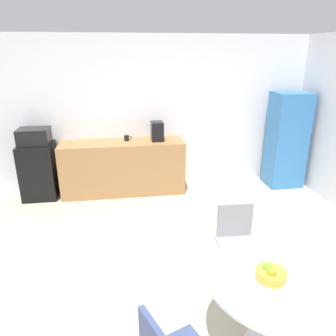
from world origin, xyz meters
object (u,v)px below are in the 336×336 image
at_px(microwave, 34,136).
at_px(round_table, 277,293).
at_px(mini_fridge, 39,171).
at_px(locker_cabinet, 286,140).
at_px(mug_white, 127,138).
at_px(fruit_bowl, 271,274).
at_px(chair_gray, 237,234).
at_px(coffee_maker, 157,131).

relative_size(microwave, round_table, 0.44).
distance_m(mini_fridge, locker_cabinet, 4.29).
relative_size(microwave, mug_white, 3.72).
bearing_deg(fruit_bowl, mini_fridge, 125.34).
bearing_deg(locker_cabinet, chair_gray, -126.62).
bearing_deg(fruit_bowl, locker_cabinet, 60.78).
bearing_deg(mini_fridge, fruit_bowl, -54.66).
height_order(locker_cabinet, fruit_bowl, locker_cabinet).
bearing_deg(mug_white, coffee_maker, -7.07).
height_order(chair_gray, fruit_bowl, fruit_bowl).
xyz_separation_m(locker_cabinet, mug_white, (-2.81, 0.16, 0.11)).
bearing_deg(mini_fridge, mug_white, 2.47).
height_order(mini_fridge, mug_white, mug_white).
relative_size(locker_cabinet, coffee_maker, 5.23).
distance_m(round_table, fruit_bowl, 0.19).
xyz_separation_m(locker_cabinet, coffee_maker, (-2.29, 0.10, 0.22)).
bearing_deg(fruit_bowl, microwave, 125.34).
bearing_deg(microwave, round_table, -53.95).
xyz_separation_m(fruit_bowl, coffee_maker, (-0.44, 3.41, 0.29)).
relative_size(mug_white, coffee_maker, 0.40).
bearing_deg(chair_gray, microwave, 135.78).
xyz_separation_m(microwave, mug_white, (1.47, 0.06, -0.10)).
xyz_separation_m(mini_fridge, mug_white, (1.47, 0.06, 0.49)).
xyz_separation_m(round_table, fruit_bowl, (-0.07, 0.01, 0.18)).
distance_m(microwave, locker_cabinet, 4.28).
bearing_deg(microwave, coffee_maker, 0.00).
bearing_deg(mug_white, locker_cabinet, -3.33).
distance_m(round_table, chair_gray, 0.97).
distance_m(round_table, coffee_maker, 3.49).
distance_m(microwave, round_table, 4.25).
relative_size(chair_gray, coffee_maker, 2.59).
xyz_separation_m(locker_cabinet, fruit_bowl, (-1.85, -3.31, -0.06)).
bearing_deg(mini_fridge, microwave, 0.00).
bearing_deg(microwave, fruit_bowl, -54.66).
xyz_separation_m(microwave, coffee_maker, (1.98, 0.00, 0.01)).
relative_size(mini_fridge, fruit_bowl, 4.03).
bearing_deg(mug_white, chair_gray, -67.25).
bearing_deg(chair_gray, mug_white, 112.75).
relative_size(mini_fridge, coffee_maker, 2.86).
distance_m(locker_cabinet, round_table, 3.77).
bearing_deg(microwave, mug_white, 2.47).
distance_m(mini_fridge, fruit_bowl, 4.19).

